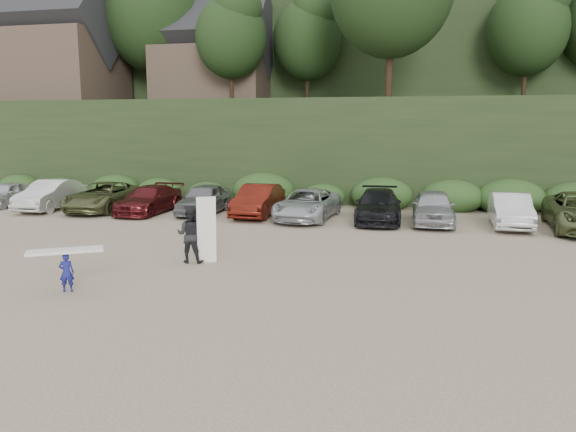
# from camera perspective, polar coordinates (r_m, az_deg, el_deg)

# --- Properties ---
(ground) EXTENTS (120.00, 120.00, 0.00)m
(ground) POSITION_cam_1_polar(r_m,az_deg,el_deg) (17.17, 2.95, -6.08)
(ground) COLOR tan
(ground) RESTS_ON ground
(hillside_backdrop) EXTENTS (90.00, 41.50, 28.00)m
(hillside_backdrop) POSITION_cam_1_polar(r_m,az_deg,el_deg) (52.74, 9.93, 16.51)
(hillside_backdrop) COLOR black
(hillside_backdrop) RESTS_ON ground
(parked_cars) EXTENTS (39.52, 6.32, 1.64)m
(parked_cars) POSITION_cam_1_polar(r_m,az_deg,el_deg) (26.71, 6.65, 1.11)
(parked_cars) COLOR silver
(parked_cars) RESTS_ON ground
(child_surfer) EXTENTS (1.98, 1.52, 1.19)m
(child_surfer) POSITION_cam_1_polar(r_m,az_deg,el_deg) (16.54, -21.63, -4.46)
(child_surfer) COLOR navy
(child_surfer) RESTS_ON ground
(adult_surfer) EXTENTS (1.39, 0.78, 2.23)m
(adult_surfer) POSITION_cam_1_polar(r_m,az_deg,el_deg) (18.83, -9.75, -1.82)
(adult_surfer) COLOR black
(adult_surfer) RESTS_ON ground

